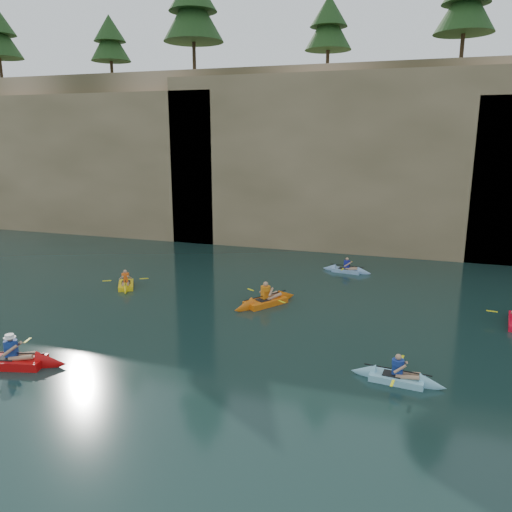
% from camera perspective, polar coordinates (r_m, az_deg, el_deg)
% --- Properties ---
extents(ground, '(160.00, 160.00, 0.00)m').
position_cam_1_polar(ground, '(13.48, -13.32, -19.65)').
color(ground, black).
rests_on(ground, ground).
extents(cliff, '(70.00, 16.00, 12.00)m').
position_cam_1_polar(cliff, '(39.99, 9.36, 11.59)').
color(cliff, tan).
rests_on(cliff, ground).
extents(cliff_slab_west, '(26.00, 2.40, 10.56)m').
position_cam_1_polar(cliff_slab_west, '(41.45, -21.46, 9.91)').
color(cliff_slab_west, '#9B825E').
rests_on(cliff_slab_west, ground).
extents(cliff_slab_center, '(24.00, 2.40, 11.40)m').
position_cam_1_polar(cliff_slab_center, '(32.40, 10.82, 10.56)').
color(cliff_slab_center, '#9B825E').
rests_on(cliff_slab_center, ground).
extents(sea_cave_west, '(4.50, 1.00, 4.00)m').
position_cam_1_polar(sea_cave_west, '(40.01, -19.41, 5.25)').
color(sea_cave_west, black).
rests_on(sea_cave_west, ground).
extents(sea_cave_center, '(3.50, 1.00, 3.20)m').
position_cam_1_polar(sea_cave_center, '(33.53, 0.12, 3.84)').
color(sea_cave_center, black).
rests_on(sea_cave_center, ground).
extents(sea_cave_east, '(5.00, 1.00, 4.50)m').
position_cam_1_polar(sea_cave_east, '(32.07, 24.71, 3.31)').
color(sea_cave_east, black).
rests_on(sea_cave_east, ground).
extents(main_kayaker, '(3.71, 2.39, 1.35)m').
position_cam_1_polar(main_kayaker, '(18.36, -26.06, -10.70)').
color(main_kayaker, red).
rests_on(main_kayaker, ground).
extents(kayaker_orange, '(2.56, 3.32, 1.32)m').
position_cam_1_polar(kayaker_orange, '(22.16, 1.10, -5.19)').
color(kayaker_orange, orange).
rests_on(kayaker_orange, ground).
extents(kayaker_ltblue_near, '(2.91, 2.23, 1.12)m').
position_cam_1_polar(kayaker_ltblue_near, '(16.20, 15.81, -13.21)').
color(kayaker_ltblue_near, '#8ACFE6').
rests_on(kayaker_ltblue_near, ground).
extents(kayaker_yellow, '(1.95, 2.66, 1.10)m').
position_cam_1_polar(kayaker_yellow, '(25.49, -14.64, -3.17)').
color(kayaker_yellow, yellow).
rests_on(kayaker_yellow, ground).
extents(kayaker_ltblue_mid, '(2.78, 2.07, 1.03)m').
position_cam_1_polar(kayaker_ltblue_mid, '(27.77, 10.31, -1.58)').
color(kayaker_ltblue_mid, '#81ABD9').
rests_on(kayaker_ltblue_mid, ground).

